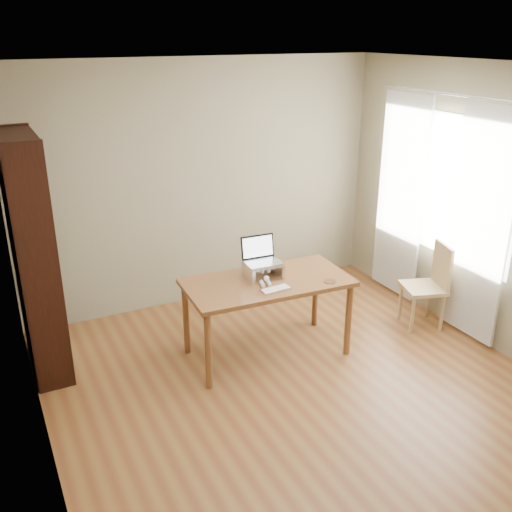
{
  "coord_description": "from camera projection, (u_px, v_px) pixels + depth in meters",
  "views": [
    {
      "loc": [
        -2.17,
        -3.29,
        2.84
      ],
      "look_at": [
        -0.11,
        0.81,
        1.01
      ],
      "focal_mm": 40.0,
      "sensor_mm": 36.0,
      "label": 1
    }
  ],
  "objects": [
    {
      "name": "room",
      "position": [
        321.0,
        252.0,
        4.23
      ],
      "size": [
        4.04,
        4.54,
        2.64
      ],
      "color": "brown",
      "rests_on": "ground"
    },
    {
      "name": "desk",
      "position": [
        267.0,
        289.0,
        5.14
      ],
      "size": [
        1.52,
        0.82,
        0.75
      ],
      "rotation": [
        0.0,
        0.0,
        -0.05
      ],
      "color": "brown",
      "rests_on": "ground"
    },
    {
      "name": "laptop",
      "position": [
        260.0,
        256.0,
        5.14
      ],
      "size": [
        0.33,
        0.28,
        0.23
      ],
      "rotation": [
        0.0,
        0.0,
        -0.05
      ],
      "color": "silver",
      "rests_on": "laptop_stand"
    },
    {
      "name": "laptop_stand",
      "position": [
        263.0,
        269.0,
        5.14
      ],
      "size": [
        0.32,
        0.25,
        0.13
      ],
      "rotation": [
        0.0,
        0.0,
        -0.05
      ],
      "color": "silver",
      "rests_on": "desk"
    },
    {
      "name": "bookshelf",
      "position": [
        35.0,
        257.0,
        4.82
      ],
      "size": [
        0.3,
        0.9,
        2.1
      ],
      "color": "black",
      "rests_on": "ground"
    },
    {
      "name": "curtains",
      "position": [
        437.0,
        208.0,
        5.72
      ],
      "size": [
        0.03,
        1.9,
        2.25
      ],
      "color": "white",
      "rests_on": "ground"
    },
    {
      "name": "coaster",
      "position": [
        330.0,
        281.0,
        5.07
      ],
      "size": [
        0.11,
        0.11,
        0.01
      ],
      "primitive_type": "cylinder",
      "color": "brown",
      "rests_on": "desk"
    },
    {
      "name": "cat",
      "position": [
        260.0,
        269.0,
        5.16
      ],
      "size": [
        0.25,
        0.49,
        0.16
      ],
      "rotation": [
        0.0,
        0.0,
        -0.26
      ],
      "color": "#4A413A",
      "rests_on": "desk"
    },
    {
      "name": "chair",
      "position": [
        429.0,
        282.0,
        5.75
      ],
      "size": [
        0.49,
        0.49,
        0.87
      ],
      "rotation": [
        0.0,
        0.0,
        -0.31
      ],
      "color": "tan",
      "rests_on": "ground"
    },
    {
      "name": "keyboard",
      "position": [
        276.0,
        289.0,
        4.9
      ],
      "size": [
        0.27,
        0.13,
        0.02
      ],
      "rotation": [
        0.0,
        0.0,
        0.07
      ],
      "color": "silver",
      "rests_on": "desk"
    }
  ]
}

